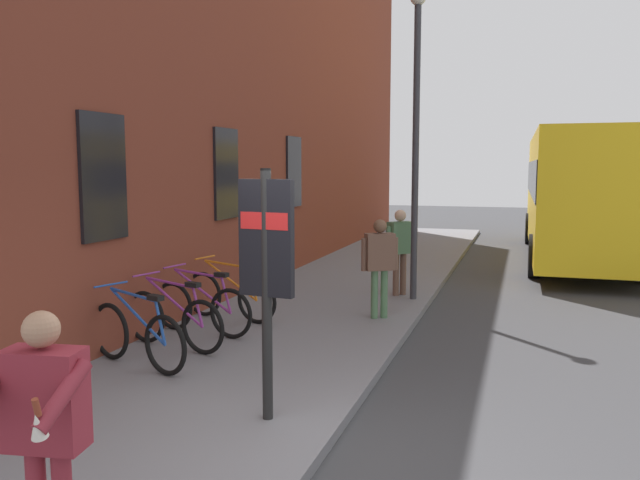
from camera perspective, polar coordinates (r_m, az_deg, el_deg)
name	(u,v)px	position (r m, az deg, el deg)	size (l,w,h in m)	color
ground	(484,318)	(11.21, 14.33, -6.71)	(60.00, 60.00, 0.00)	#38383A
sidewalk_pavement	(355,284)	(13.55, 3.15, -3.95)	(24.00, 3.50, 0.12)	slate
station_facade	(280,68)	(15.06, -3.58, 14.98)	(22.00, 0.65, 9.48)	brown
bicycle_end_of_row	(137,336)	(8.12, -15.92, -8.15)	(0.71, 1.69, 0.97)	black
bicycle_far_end	(173,320)	(8.81, -12.87, -6.91)	(0.61, 1.73, 0.97)	black
bicycle_leaning_wall	(202,308)	(9.46, -10.45, -5.91)	(0.52, 1.75, 0.97)	black
bicycle_mid_rack	(230,295)	(10.25, -8.00, -4.89)	(0.55, 1.74, 0.97)	black
transit_info_sign	(266,254)	(6.03, -4.78, -1.27)	(0.14, 0.56, 2.40)	black
city_bus	(580,189)	(18.69, 22.08, 4.22)	(10.53, 2.74, 3.35)	yellow
pedestrian_by_facade	(400,243)	(12.08, 7.10, -0.29)	(0.49, 0.49, 1.61)	brown
pedestrian_crossing_street	(380,258)	(10.21, 5.31, -1.62)	(0.43, 0.53, 1.58)	#4C724C
tourist_with_hotdogs	(43,416)	(4.15, -23.34, -14.15)	(0.60, 0.61, 1.60)	maroon
street_lamp	(416,120)	(11.70, 8.52, 10.45)	(0.28, 0.28, 5.47)	#333338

